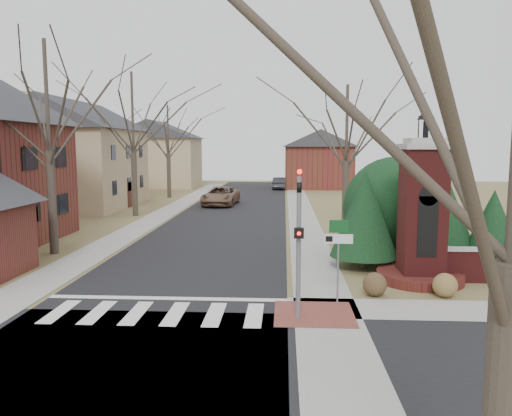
# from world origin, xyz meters

# --- Properties ---
(ground) EXTENTS (120.00, 120.00, 0.00)m
(ground) POSITION_xyz_m (0.00, 0.00, 0.00)
(ground) COLOR olive
(ground) RESTS_ON ground
(main_street) EXTENTS (8.00, 70.00, 0.01)m
(main_street) POSITION_xyz_m (0.00, 22.00, 0.01)
(main_street) COLOR black
(main_street) RESTS_ON ground
(cross_street) EXTENTS (120.00, 8.00, 0.01)m
(cross_street) POSITION_xyz_m (0.00, -3.00, 0.01)
(cross_street) COLOR black
(cross_street) RESTS_ON ground
(crosswalk_zone) EXTENTS (8.00, 2.20, 0.02)m
(crosswalk_zone) POSITION_xyz_m (0.00, 0.80, 0.01)
(crosswalk_zone) COLOR silver
(crosswalk_zone) RESTS_ON ground
(stop_bar) EXTENTS (8.00, 0.35, 0.02)m
(stop_bar) POSITION_xyz_m (0.00, 2.30, 0.01)
(stop_bar) COLOR silver
(stop_bar) RESTS_ON ground
(sidewalk_right_main) EXTENTS (2.00, 60.00, 0.02)m
(sidewalk_right_main) POSITION_xyz_m (5.20, 22.00, 0.01)
(sidewalk_right_main) COLOR gray
(sidewalk_right_main) RESTS_ON ground
(sidewalk_left) EXTENTS (2.00, 60.00, 0.02)m
(sidewalk_left) POSITION_xyz_m (-5.20, 22.00, 0.01)
(sidewalk_left) COLOR gray
(sidewalk_left) RESTS_ON ground
(curb_apron) EXTENTS (2.40, 2.40, 0.02)m
(curb_apron) POSITION_xyz_m (4.80, 1.00, 0.01)
(curb_apron) COLOR brown
(curb_apron) RESTS_ON ground
(traffic_signal_pole) EXTENTS (0.28, 0.41, 4.50)m
(traffic_signal_pole) POSITION_xyz_m (4.30, 0.57, 2.59)
(traffic_signal_pole) COLOR slate
(traffic_signal_pole) RESTS_ON ground
(sign_post) EXTENTS (0.90, 0.07, 2.75)m
(sign_post) POSITION_xyz_m (5.59, 1.99, 1.95)
(sign_post) COLOR slate
(sign_post) RESTS_ON ground
(brick_gate_monument) EXTENTS (3.20, 3.20, 6.47)m
(brick_gate_monument) POSITION_xyz_m (9.00, 4.99, 2.17)
(brick_gate_monument) COLOR #531918
(brick_gate_monument) RESTS_ON ground
(house_stucco_left) EXTENTS (9.80, 12.80, 9.28)m
(house_stucco_left) POSITION_xyz_m (-13.50, 27.00, 4.59)
(house_stucco_left) COLOR tan
(house_stucco_left) RESTS_ON ground
(house_distant_left) EXTENTS (10.80, 8.80, 8.53)m
(house_distant_left) POSITION_xyz_m (-12.01, 48.00, 4.25)
(house_distant_left) COLOR tan
(house_distant_left) RESTS_ON ground
(house_distant_right) EXTENTS (8.80, 8.80, 7.30)m
(house_distant_right) POSITION_xyz_m (7.99, 47.99, 3.65)
(house_distant_right) COLOR maroon
(house_distant_right) RESTS_ON ground
(evergreen_near) EXTENTS (2.80, 2.80, 4.10)m
(evergreen_near) POSITION_xyz_m (7.20, 7.00, 2.30)
(evergreen_near) COLOR #473D33
(evergreen_near) RESTS_ON ground
(evergreen_mid) EXTENTS (3.40, 3.40, 4.70)m
(evergreen_mid) POSITION_xyz_m (10.50, 8.20, 2.60)
(evergreen_mid) COLOR #473D33
(evergreen_mid) RESTS_ON ground
(evergreen_far) EXTENTS (2.40, 2.40, 3.30)m
(evergreen_far) POSITION_xyz_m (12.50, 7.20, 1.90)
(evergreen_far) COLOR #473D33
(evergreen_far) RESTS_ON ground
(evergreen_mass) EXTENTS (4.80, 4.80, 4.80)m
(evergreen_mass) POSITION_xyz_m (9.00, 9.50, 2.40)
(evergreen_mass) COLOR black
(evergreen_mass) RESTS_ON ground
(bare_tree_0) EXTENTS (8.05, 8.05, 11.15)m
(bare_tree_0) POSITION_xyz_m (-7.00, 9.00, 7.70)
(bare_tree_0) COLOR #473D33
(bare_tree_0) RESTS_ON ground
(bare_tree_1) EXTENTS (8.40, 8.40, 11.64)m
(bare_tree_1) POSITION_xyz_m (-7.00, 22.00, 8.03)
(bare_tree_1) COLOR #473D33
(bare_tree_1) RESTS_ON ground
(bare_tree_2) EXTENTS (7.35, 7.35, 10.19)m
(bare_tree_2) POSITION_xyz_m (-7.50, 35.00, 7.03)
(bare_tree_2) COLOR #473D33
(bare_tree_2) RESTS_ON ground
(bare_tree_3) EXTENTS (7.00, 7.00, 9.70)m
(bare_tree_3) POSITION_xyz_m (7.50, 16.00, 6.69)
(bare_tree_3) COLOR #473D33
(bare_tree_3) RESTS_ON ground
(pickup_truck) EXTENTS (2.99, 5.90, 1.60)m
(pickup_truck) POSITION_xyz_m (-1.60, 28.93, 0.80)
(pickup_truck) COLOR brown
(pickup_truck) RESTS_ON ground
(distant_car) EXTENTS (1.82, 4.39, 1.41)m
(distant_car) POSITION_xyz_m (3.40, 45.36, 0.71)
(distant_car) COLOR #313238
(distant_car) RESTS_ON ground
(dry_shrub_left) EXTENTS (0.82, 0.82, 0.82)m
(dry_shrub_left) POSITION_xyz_m (6.96, 3.00, 0.41)
(dry_shrub_left) COLOR #4E3C23
(dry_shrub_left) RESTS_ON ground
(dry_shrub_right) EXTENTS (0.82, 0.82, 0.82)m
(dry_shrub_right) POSITION_xyz_m (9.30, 3.00, 0.41)
(dry_shrub_right) COLOR brown
(dry_shrub_right) RESTS_ON ground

